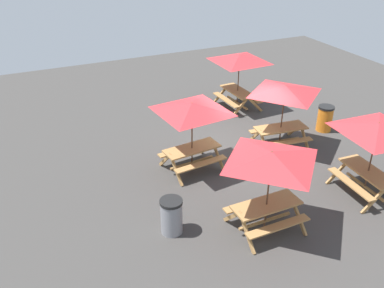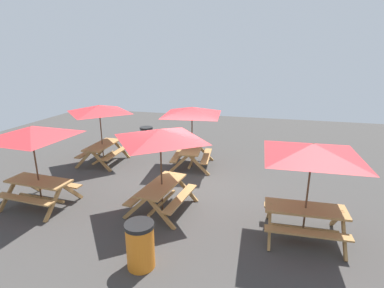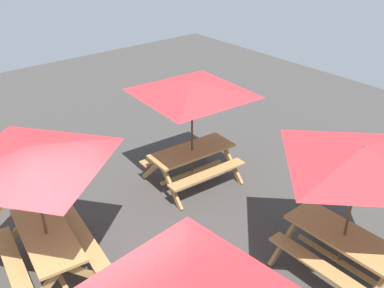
% 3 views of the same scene
% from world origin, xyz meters
% --- Properties ---
extents(ground_plane, '(24.00, 24.00, 0.00)m').
position_xyz_m(ground_plane, '(0.00, 0.00, 0.00)').
color(ground_plane, '#3D3A38').
rests_on(ground_plane, ground).
extents(picnic_table_0, '(2.02, 2.02, 2.34)m').
position_xyz_m(picnic_table_0, '(3.77, -1.49, 1.99)').
color(picnic_table_0, '#A87A44').
rests_on(picnic_table_0, ground).
extents(picnic_table_1, '(2.82, 2.82, 2.34)m').
position_xyz_m(picnic_table_1, '(3.65, 2.06, 1.99)').
color(picnic_table_1, '#A87A44').
rests_on(picnic_table_1, ground).
extents(picnic_table_2, '(2.81, 2.81, 2.34)m').
position_xyz_m(picnic_table_2, '(0.29, -1.98, 1.99)').
color(picnic_table_2, '#A87A44').
rests_on(picnic_table_2, ground).
extents(picnic_table_3, '(2.22, 2.22, 2.34)m').
position_xyz_m(picnic_table_3, '(0.24, 1.43, 1.99)').
color(picnic_table_3, '#A87A44').
rests_on(picnic_table_3, ground).
extents(picnic_table_4, '(2.83, 2.83, 2.34)m').
position_xyz_m(picnic_table_4, '(-3.40, 1.82, 1.99)').
color(picnic_table_4, '#A87A44').
rests_on(picnic_table_4, ground).
extents(trash_bin_orange, '(0.59, 0.59, 0.98)m').
position_xyz_m(trash_bin_orange, '(-0.15, 3.72, 0.49)').
color(trash_bin_orange, orange).
rests_on(trash_bin_orange, ground).
extents(trash_bin_gray, '(0.59, 0.59, 0.98)m').
position_xyz_m(trash_bin_gray, '(2.89, -3.75, 0.49)').
color(trash_bin_gray, gray).
rests_on(trash_bin_gray, ground).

